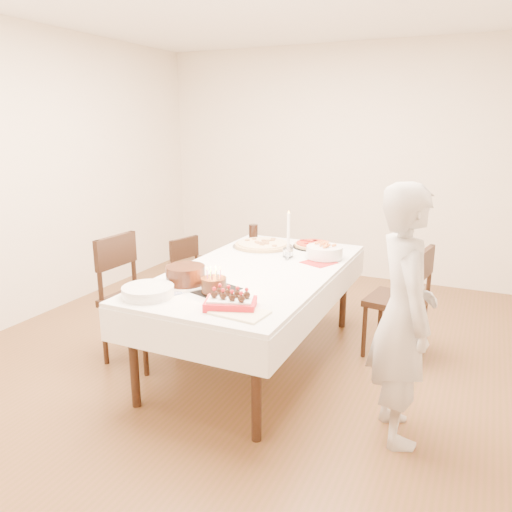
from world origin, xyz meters
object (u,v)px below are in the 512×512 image
at_px(pasta_bowl, 325,252).
at_px(cola_glass, 253,233).
at_px(taper_candle, 288,234).
at_px(pizza_white, 262,245).
at_px(strawberry_box, 230,302).
at_px(chair_left_savory, 198,281).
at_px(person, 403,315).
at_px(dining_table, 256,316).
at_px(layer_cake, 186,275).
at_px(birthday_cake, 214,280).
at_px(pizza_pepperoni, 313,245).
at_px(chair_right_savory, 396,301).
at_px(chair_left_dessert, 140,300).

xyz_separation_m(pasta_bowl, cola_glass, (-0.79, 0.32, 0.02)).
distance_m(pasta_bowl, taper_candle, 0.33).
bearing_deg(pizza_white, taper_candle, -32.32).
bearing_deg(strawberry_box, pasta_bowl, 82.53).
distance_m(chair_left_savory, strawberry_box, 1.69).
distance_m(person, cola_glass, 2.09).
relative_size(dining_table, layer_cake, 6.27).
distance_m(dining_table, pasta_bowl, 0.77).
relative_size(dining_table, pasta_bowl, 7.23).
xyz_separation_m(person, birthday_cake, (-1.19, -0.09, 0.08)).
relative_size(person, layer_cake, 4.46).
height_order(pizza_pepperoni, layer_cake, layer_cake).
height_order(dining_table, birthday_cake, birthday_cake).
relative_size(chair_right_savory, layer_cake, 2.68).
bearing_deg(strawberry_box, chair_right_savory, 60.83).
height_order(chair_left_savory, strawberry_box, strawberry_box).
bearing_deg(person, pizza_white, 25.63).
relative_size(dining_table, person, 1.40).
height_order(dining_table, pizza_pepperoni, pizza_pepperoni).
height_order(dining_table, taper_candle, taper_candle).
distance_m(chair_left_savory, layer_cake, 1.24).
height_order(pasta_bowl, strawberry_box, pasta_bowl).
xyz_separation_m(birthday_cake, strawberry_box, (0.22, -0.19, -0.05)).
relative_size(dining_table, pizza_pepperoni, 5.99).
relative_size(chair_right_savory, pizza_white, 1.71).
xyz_separation_m(pasta_bowl, strawberry_box, (-0.17, -1.32, -0.02)).
xyz_separation_m(person, pasta_bowl, (-0.79, 1.03, 0.04)).
bearing_deg(layer_cake, taper_candle, 69.57).
bearing_deg(chair_left_savory, layer_cake, 132.39).
bearing_deg(cola_glass, taper_candle, -38.30).
height_order(chair_right_savory, cola_glass, chair_right_savory).
bearing_deg(chair_left_dessert, pasta_bowl, -141.05).
relative_size(chair_left_savory, pasta_bowl, 2.69).
bearing_deg(strawberry_box, layer_cake, 151.69).
bearing_deg(strawberry_box, pizza_pepperoni, 91.19).
bearing_deg(chair_left_dessert, cola_glass, -105.88).
bearing_deg(chair_left_savory, chair_right_savory, -163.01).
xyz_separation_m(pizza_white, cola_glass, (-0.18, 0.19, 0.06)).
bearing_deg(cola_glass, chair_left_savory, -138.83).
distance_m(dining_table, taper_candle, 0.73).
bearing_deg(chair_left_savory, pizza_pepperoni, -146.18).
xyz_separation_m(chair_right_savory, pizza_white, (-1.20, 0.08, 0.31)).
relative_size(taper_candle, birthday_cake, 2.38).
relative_size(dining_table, chair_right_savory, 2.34).
height_order(pizza_white, pizza_pepperoni, same).
relative_size(chair_left_savory, person, 0.52).
bearing_deg(person, pasta_bowl, 12.72).
bearing_deg(chair_left_savory, pasta_bowl, -164.15).
relative_size(chair_left_savory, chair_left_dessert, 0.80).
distance_m(dining_table, strawberry_box, 0.92).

